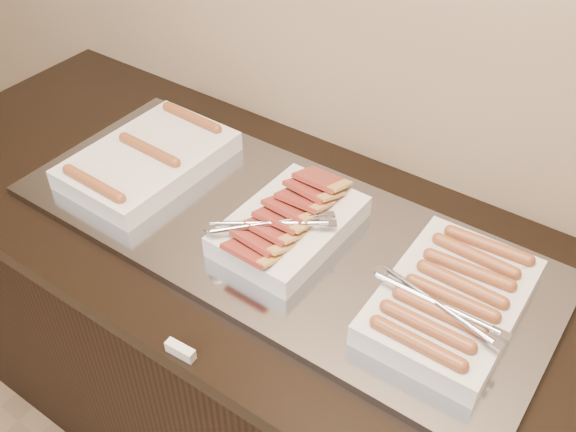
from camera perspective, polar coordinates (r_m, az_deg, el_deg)
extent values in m
cube|color=black|center=(1.76, -0.67, -13.12)|extent=(2.00, 0.70, 0.86)
cube|color=black|center=(1.42, -0.80, -2.38)|extent=(2.06, 0.76, 0.04)
cube|color=#9295A0|center=(1.40, -1.06, -1.36)|extent=(1.20, 0.50, 0.02)
cube|color=silver|center=(1.58, -12.25, 4.91)|extent=(0.27, 0.39, 0.05)
cylinder|color=#9A4F2F|center=(1.48, -16.90, 2.78)|extent=(0.17, 0.03, 0.03)
cylinder|color=#9A4F2F|center=(1.56, -12.24, 5.78)|extent=(0.17, 0.03, 0.03)
cylinder|color=#9A4F2F|center=(1.66, -8.57, 8.66)|extent=(0.17, 0.03, 0.03)
cube|color=silver|center=(1.36, 0.18, -0.88)|extent=(0.22, 0.32, 0.05)
cube|color=#953930|center=(1.27, -3.01, -3.08)|extent=(0.11, 0.09, 0.04)
cube|color=#953930|center=(1.29, -2.22, -2.02)|extent=(0.11, 0.10, 0.04)
cube|color=#953930|center=(1.31, -1.19, -1.11)|extent=(0.11, 0.09, 0.04)
cube|color=#953930|center=(1.33, -0.36, -0.15)|extent=(0.11, 0.09, 0.04)
cube|color=#953930|center=(1.35, 0.43, 0.79)|extent=(0.11, 0.09, 0.04)
cube|color=#953930|center=(1.37, 1.54, 1.55)|extent=(0.11, 0.09, 0.04)
cube|color=#953930|center=(1.39, 2.27, 2.43)|extent=(0.11, 0.10, 0.04)
cube|color=#953930|center=(1.41, 3.05, 3.26)|extent=(0.11, 0.09, 0.04)
cube|color=silver|center=(1.25, 14.27, -7.34)|extent=(0.24, 0.36, 0.05)
cylinder|color=#9A4F2F|center=(1.13, 11.45, -11.02)|extent=(0.16, 0.03, 0.03)
cylinder|color=#9A4F2F|center=(1.16, 12.26, -9.55)|extent=(0.16, 0.03, 0.03)
cylinder|color=#9A4F2F|center=(1.18, 13.29, -8.27)|extent=(0.16, 0.03, 0.03)
cylinder|color=#9A4F2F|center=(1.21, 14.36, -7.08)|extent=(0.16, 0.03, 0.03)
cylinder|color=#9A4F2F|center=(1.24, 15.19, -5.86)|extent=(0.16, 0.03, 0.03)
cylinder|color=#9A4F2F|center=(1.27, 15.79, -4.61)|extent=(0.16, 0.04, 0.03)
cylinder|color=#9A4F2F|center=(1.30, 16.32, -3.41)|extent=(0.16, 0.03, 0.03)
cylinder|color=#9A4F2F|center=(1.33, 17.40, -2.51)|extent=(0.16, 0.03, 0.03)
cube|color=silver|center=(1.20, -9.53, -11.71)|extent=(0.06, 0.02, 0.02)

